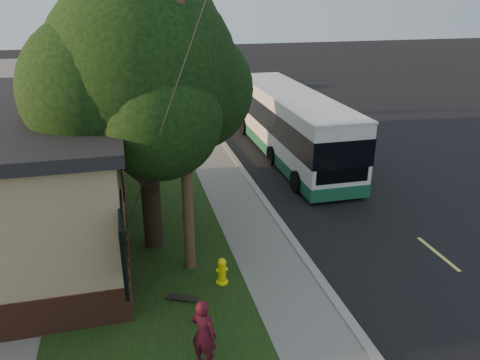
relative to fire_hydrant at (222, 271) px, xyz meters
The scene contains 15 objects.
ground 2.64m from the fire_hydrant, ahead, with size 120.00×120.00×0.00m, color black.
road 11.99m from the fire_hydrant, 56.58° to the left, with size 8.00×80.00×0.01m, color black.
curb 10.34m from the fire_hydrant, 75.43° to the left, with size 0.25×80.00×0.12m, color gray.
sidewalk 10.13m from the fire_hydrant, 80.91° to the left, with size 2.00×80.00×0.08m, color slate.
grass_verge 10.19m from the fire_hydrant, 100.76° to the left, with size 5.00×80.00×0.07m, color black.
fire_hydrant is the anchor object (origin of this frame).
utility_pole 4.37m from the fire_hydrant, 125.38° to the left, with size 2.86×3.21×9.07m.
leafy_tree 5.65m from the fire_hydrant, 120.67° to the left, with size 6.30×6.00×7.80m.
bare_tree_near 18.10m from the fire_hydrant, 92.86° to the left, with size 1.38×1.21×4.31m.
bare_tree_far 30.04m from the fire_hydrant, 90.76° to the left, with size 1.38×1.21×4.03m.
traffic_signal 34.25m from the fire_hydrant, 84.79° to the left, with size 0.18×0.22×5.50m.
transit_bus 10.97m from the fire_hydrant, 61.06° to the left, with size 2.60×11.26×3.05m.
skateboarder 2.99m from the fire_hydrant, 108.93° to the right, with size 0.58×0.38×1.58m, color #4C0F1C.
skateboard_spare 1.27m from the fire_hydrant, 156.47° to the right, with size 0.81×0.53×0.08m.
distant_car 26.80m from the fire_hydrant, 76.56° to the left, with size 1.88×4.68×1.60m, color black.
Camera 1 is at (-4.67, -10.36, 7.29)m, focal length 35.00 mm.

